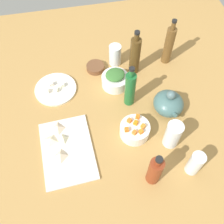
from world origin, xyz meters
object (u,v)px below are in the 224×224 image
(cutting_board, at_px, (67,150))
(bowl_carrots, at_px, (135,130))
(bottle_3, at_px, (155,171))
(drinking_glass_2, at_px, (173,135))
(drinking_glass_0, at_px, (195,163))
(bottle_1, at_px, (130,89))
(bottle_2, at_px, (169,45))
(teapot, at_px, (169,103))
(bowl_small_side, at_px, (95,67))
(plate_tofu, at_px, (56,89))
(drinking_glass_1, at_px, (115,55))
(bowl_greens, at_px, (115,81))
(bottle_0, at_px, (135,55))

(cutting_board, relative_size, bowl_carrots, 2.40)
(bottle_3, relative_size, drinking_glass_2, 1.43)
(drinking_glass_0, relative_size, drinking_glass_2, 0.92)
(bottle_1, distance_m, drinking_glass_2, 0.30)
(cutting_board, distance_m, bottle_2, 0.78)
(teapot, bearing_deg, bottle_1, -115.82)
(bowl_carrots, height_order, drinking_glass_2, drinking_glass_2)
(drinking_glass_0, height_order, drinking_glass_2, drinking_glass_2)
(bowl_small_side, bearing_deg, bottle_2, 88.08)
(cutting_board, xyz_separation_m, drinking_glass_0, (0.20, 0.52, 0.06))
(plate_tofu, distance_m, bowl_small_side, 0.26)
(cutting_board, height_order, bowl_small_side, bowl_small_side)
(bottle_1, height_order, drinking_glass_1, bottle_1)
(teapot, distance_m, bottle_3, 0.38)
(teapot, relative_size, bottle_3, 0.83)
(cutting_board, xyz_separation_m, drinking_glass_1, (-0.50, 0.33, 0.06))
(cutting_board, xyz_separation_m, bottle_3, (0.20, 0.34, 0.08))
(drinking_glass_1, bearing_deg, plate_tofu, -69.72)
(bowl_small_side, distance_m, bottle_1, 0.31)
(bowl_small_side, distance_m, bottle_3, 0.69)
(cutting_board, distance_m, drinking_glass_0, 0.56)
(teapot, distance_m, drinking_glass_0, 0.33)
(drinking_glass_2, bearing_deg, bottle_3, -41.08)
(drinking_glass_1, xyz_separation_m, drinking_glass_2, (0.55, 0.15, 0.01))
(drinking_glass_1, height_order, drinking_glass_2, drinking_glass_2)
(bottle_2, xyz_separation_m, drinking_glass_1, (-0.04, -0.29, -0.06))
(plate_tofu, xyz_separation_m, drinking_glass_0, (0.57, 0.55, 0.06))
(plate_tofu, height_order, bowl_greens, bowl_greens)
(bowl_greens, distance_m, bowl_small_side, 0.16)
(bottle_2, bearing_deg, bottle_0, -78.87)
(bottle_2, bearing_deg, teapot, -16.85)
(bowl_carrots, bearing_deg, drinking_glass_2, 62.88)
(cutting_board, relative_size, bowl_small_side, 3.35)
(bottle_2, bearing_deg, bowl_small_side, -91.92)
(bowl_greens, relative_size, bottle_3, 0.69)
(teapot, relative_size, drinking_glass_2, 1.18)
(drinking_glass_1, bearing_deg, bowl_small_side, -77.55)
(drinking_glass_2, bearing_deg, bottle_2, 164.16)
(plate_tofu, xyz_separation_m, bottle_1, (0.16, 0.37, 0.10))
(bowl_carrots, bearing_deg, bottle_2, 145.59)
(cutting_board, xyz_separation_m, drinking_glass_2, (0.05, 0.48, 0.07))
(bottle_1, bearing_deg, drinking_glass_2, 26.43)
(cutting_board, relative_size, plate_tofu, 1.52)
(bowl_greens, bearing_deg, bowl_small_side, -147.30)
(bottle_3, xyz_separation_m, drinking_glass_2, (-0.15, 0.13, -0.01))
(plate_tofu, height_order, bottle_1, bottle_1)
(plate_tofu, distance_m, drinking_glass_0, 0.79)
(teapot, bearing_deg, bowl_greens, -133.51)
(drinking_glass_2, bearing_deg, bottle_1, -153.57)
(bottle_1, relative_size, drinking_glass_2, 1.72)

